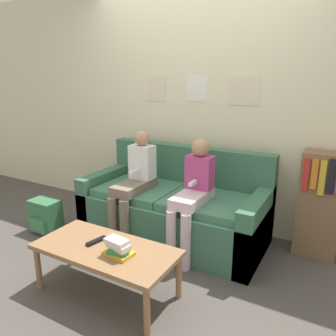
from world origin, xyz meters
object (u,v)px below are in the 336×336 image
at_px(person_left, 135,181).
at_px(bookshelf, 320,204).
at_px(tv_remote, 96,241).
at_px(coffee_table, 106,252).
at_px(person_right, 193,192).
at_px(couch, 175,209).
at_px(backpack, 45,216).

xyz_separation_m(person_left, bookshelf, (1.65, 0.55, -0.12)).
relative_size(person_left, tv_remote, 6.25).
height_order(coffee_table, person_right, person_right).
xyz_separation_m(couch, bookshelf, (1.31, 0.34, 0.19)).
xyz_separation_m(couch, person_left, (-0.34, -0.21, 0.31)).
height_order(coffee_table, backpack, coffee_table).
bearing_deg(couch, person_right, -35.52).
distance_m(tv_remote, backpack, 1.25).
height_order(couch, bookshelf, bookshelf).
height_order(person_left, tv_remote, person_left).
relative_size(couch, tv_remote, 10.46).
bearing_deg(tv_remote, backpack, 170.05).
xyz_separation_m(person_left, person_right, (0.64, -0.00, -0.00)).
bearing_deg(backpack, couch, 24.75).
distance_m(person_right, backpack, 1.65).
xyz_separation_m(coffee_table, bookshelf, (1.31, 1.41, 0.15)).
relative_size(tv_remote, bookshelf, 0.18).
height_order(couch, tv_remote, couch).
height_order(coffee_table, person_left, person_left).
relative_size(person_right, backpack, 3.04).
relative_size(coffee_table, backpack, 3.08).
distance_m(couch, bookshelf, 1.36).
height_order(couch, backpack, couch).
bearing_deg(person_left, person_right, -0.14).
relative_size(bookshelf, backpack, 2.78).
bearing_deg(person_left, couch, 31.96).
relative_size(person_left, backpack, 3.11).
bearing_deg(backpack, tv_remote, -22.23).
height_order(couch, coffee_table, couch).
xyz_separation_m(person_right, backpack, (-1.55, -0.36, -0.43)).
distance_m(person_left, backpack, 1.08).
distance_m(coffee_table, tv_remote, 0.12).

